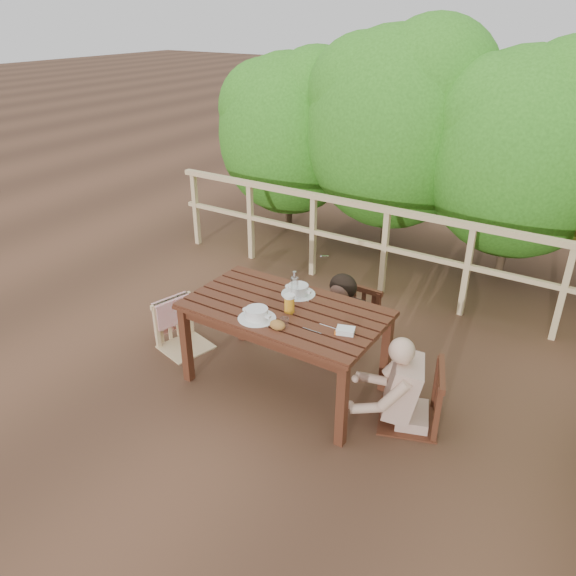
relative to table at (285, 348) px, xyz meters
The scene contains 16 objects.
ground 0.37m from the table, ahead, with size 60.00×60.00×0.00m, color brown.
table is the anchor object (origin of this frame).
chair_left 1.10m from the table, behind, with size 0.42×0.42×0.85m, color tan.
chair_far 0.91m from the table, 81.27° to the left, with size 0.48×0.48×0.96m, color #411F12.
chair_right 1.07m from the table, ahead, with size 0.47×0.47×0.94m, color #411F12.
woman 0.94m from the table, 81.46° to the left, with size 0.47×0.57×1.15m, color black, non-canonical shape.
diner_right 1.12m from the table, ahead, with size 0.49×0.60×1.20m, color tan, non-canonical shape.
railing 2.00m from the table, 90.00° to the left, with size 5.60×0.10×1.01m, color tan.
hedge_row 3.57m from the table, 82.87° to the left, with size 6.60×1.60×3.80m, color #2F701A, non-canonical shape.
soup_near 0.50m from the table, 108.36° to the right, with size 0.30×0.30×0.10m, color silver.
soup_far 0.49m from the table, 96.74° to the left, with size 0.29×0.29×0.10m, color silver.
bread_roll 0.51m from the table, 66.76° to the right, with size 0.13×0.10×0.07m, color #A46030.
beer_glass 0.46m from the table, 29.72° to the right, with size 0.08×0.08×0.16m, color gold.
bottle 0.52m from the table, 91.97° to the left, with size 0.06×0.06×0.26m, color white.
tumbler 0.50m from the table, 57.42° to the right, with size 0.07×0.07×0.08m, color silver.
butter_tub 0.71m from the table, ahead, with size 0.13×0.10×0.06m, color silver.
Camera 1 is at (2.07, -3.19, 2.87)m, focal length 34.23 mm.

